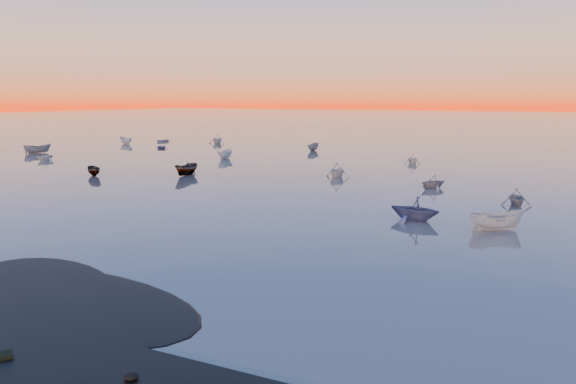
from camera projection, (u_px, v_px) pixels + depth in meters
The scene contains 4 objects.
ground at pixel (438, 144), 117.04m from camera, with size 600.00×600.00×0.00m, color #635752.
mud_lobes at pixel (15, 294), 27.81m from camera, with size 140.00×6.00×0.07m, color black, non-canonical shape.
moored_fleet at pixel (365, 170), 75.52m from camera, with size 124.00×58.00×1.20m, color silver, non-canonical shape.
boat_near_center at pixel (496, 230), 41.23m from camera, with size 4.09×1.73×1.42m, color silver.
Camera 1 is at (23.94, -18.80, 9.62)m, focal length 35.00 mm.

